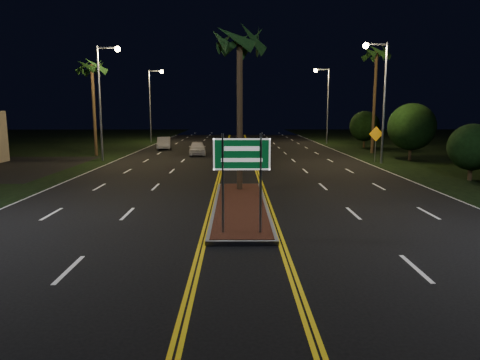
{
  "coord_description": "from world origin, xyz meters",
  "views": [
    {
      "loc": [
        -0.18,
        -10.56,
        4.07
      ],
      "look_at": [
        -0.06,
        2.68,
        1.9
      ],
      "focal_mm": 32.0,
      "sensor_mm": 36.0,
      "label": 1
    }
  ],
  "objects_px": {
    "shrub_far": "(365,126)",
    "car_far": "(164,142)",
    "streetlight_left_mid": "(104,90)",
    "streetlight_right_far": "(325,97)",
    "palm_right_far": "(377,54)",
    "median_island": "(240,206)",
    "streetlight_left_far": "(153,97)",
    "palm_left_far": "(92,67)",
    "shrub_mid": "(412,127)",
    "car_near": "(197,147)",
    "highway_sign": "(242,164)",
    "palm_median": "(240,42)",
    "warning_sign": "(376,139)",
    "streetlight_right_mid": "(380,89)",
    "shrub_near": "(472,147)"
  },
  "relations": [
    {
      "from": "shrub_far",
      "to": "car_far",
      "type": "bearing_deg",
      "value": -176.26
    },
    {
      "from": "streetlight_left_mid",
      "to": "streetlight_right_far",
      "type": "xyz_separation_m",
      "value": [
        21.23,
        18.0,
        0.0
      ]
    },
    {
      "from": "palm_right_far",
      "to": "median_island",
      "type": "bearing_deg",
      "value": -119.1
    },
    {
      "from": "streetlight_left_far",
      "to": "palm_right_far",
      "type": "height_order",
      "value": "palm_right_far"
    },
    {
      "from": "palm_left_far",
      "to": "shrub_mid",
      "type": "distance_m",
      "value": 27.56
    },
    {
      "from": "streetlight_left_far",
      "to": "palm_right_far",
      "type": "relative_size",
      "value": 0.87
    },
    {
      "from": "streetlight_left_far",
      "to": "car_near",
      "type": "height_order",
      "value": "streetlight_left_far"
    },
    {
      "from": "palm_right_far",
      "to": "highway_sign",
      "type": "bearing_deg",
      "value": -115.2
    },
    {
      "from": "car_near",
      "to": "car_far",
      "type": "height_order",
      "value": "car_near"
    },
    {
      "from": "palm_median",
      "to": "car_near",
      "type": "relative_size",
      "value": 1.88
    },
    {
      "from": "streetlight_left_far",
      "to": "shrub_far",
      "type": "relative_size",
      "value": 2.27
    },
    {
      "from": "highway_sign",
      "to": "warning_sign",
      "type": "distance_m",
      "value": 22.86
    },
    {
      "from": "streetlight_left_mid",
      "to": "warning_sign",
      "type": "height_order",
      "value": "streetlight_left_mid"
    },
    {
      "from": "palm_right_far",
      "to": "car_far",
      "type": "bearing_deg",
      "value": 167.43
    },
    {
      "from": "palm_right_far",
      "to": "shrub_far",
      "type": "xyz_separation_m",
      "value": [
        1.0,
        6.0,
        -6.81
      ]
    },
    {
      "from": "median_island",
      "to": "streetlight_left_far",
      "type": "relative_size",
      "value": 1.14
    },
    {
      "from": "median_island",
      "to": "highway_sign",
      "type": "distance_m",
      "value": 4.8
    },
    {
      "from": "streetlight_left_far",
      "to": "warning_sign",
      "type": "height_order",
      "value": "streetlight_left_far"
    },
    {
      "from": "streetlight_right_mid",
      "to": "shrub_far",
      "type": "xyz_separation_m",
      "value": [
        3.19,
        14.0,
        -3.32
      ]
    },
    {
      "from": "streetlight_right_far",
      "to": "shrub_near",
      "type": "relative_size",
      "value": 2.73
    },
    {
      "from": "palm_right_far",
      "to": "shrub_near",
      "type": "height_order",
      "value": "palm_right_far"
    },
    {
      "from": "streetlight_right_far",
      "to": "palm_left_far",
      "type": "relative_size",
      "value": 1.02
    },
    {
      "from": "streetlight_right_mid",
      "to": "shrub_near",
      "type": "relative_size",
      "value": 2.73
    },
    {
      "from": "shrub_far",
      "to": "palm_median",
      "type": "bearing_deg",
      "value": -118.42
    },
    {
      "from": "car_near",
      "to": "streetlight_right_mid",
      "type": "bearing_deg",
      "value": -29.37
    },
    {
      "from": "streetlight_right_mid",
      "to": "streetlight_right_far",
      "type": "xyz_separation_m",
      "value": [
        0.0,
        20.0,
        0.0
      ]
    },
    {
      "from": "streetlight_left_far",
      "to": "shrub_mid",
      "type": "height_order",
      "value": "streetlight_left_far"
    },
    {
      "from": "car_near",
      "to": "shrub_near",
      "type": "bearing_deg",
      "value": -45.03
    },
    {
      "from": "palm_median",
      "to": "palm_left_far",
      "type": "height_order",
      "value": "palm_left_far"
    },
    {
      "from": "highway_sign",
      "to": "warning_sign",
      "type": "bearing_deg",
      "value": 61.79
    },
    {
      "from": "streetlight_left_far",
      "to": "warning_sign",
      "type": "bearing_deg",
      "value": -44.53
    },
    {
      "from": "streetlight_left_mid",
      "to": "warning_sign",
      "type": "xyz_separation_m",
      "value": [
        21.41,
        -1.07,
        -3.8
      ]
    },
    {
      "from": "streetlight_left_far",
      "to": "shrub_mid",
      "type": "distance_m",
      "value": 31.85
    },
    {
      "from": "palm_right_far",
      "to": "shrub_near",
      "type": "relative_size",
      "value": 3.12
    },
    {
      "from": "streetlight_left_far",
      "to": "car_far",
      "type": "bearing_deg",
      "value": -73.31
    },
    {
      "from": "warning_sign",
      "to": "shrub_far",
      "type": "bearing_deg",
      "value": 65.92
    },
    {
      "from": "shrub_near",
      "to": "shrub_mid",
      "type": "xyz_separation_m",
      "value": [
        0.5,
        10.0,
        0.78
      ]
    },
    {
      "from": "streetlight_right_far",
      "to": "car_near",
      "type": "relative_size",
      "value": 2.04
    },
    {
      "from": "shrub_mid",
      "to": "car_near",
      "type": "bearing_deg",
      "value": 165.65
    },
    {
      "from": "shrub_mid",
      "to": "warning_sign",
      "type": "xyz_separation_m",
      "value": [
        -3.2,
        -1.07,
        -0.88
      ]
    },
    {
      "from": "shrub_far",
      "to": "car_far",
      "type": "height_order",
      "value": "shrub_far"
    },
    {
      "from": "median_island",
      "to": "streetlight_right_mid",
      "type": "distance_m",
      "value": 19.2
    },
    {
      "from": "streetlight_right_mid",
      "to": "palm_right_far",
      "type": "relative_size",
      "value": 0.87
    },
    {
      "from": "streetlight_right_mid",
      "to": "shrub_far",
      "type": "distance_m",
      "value": 14.74
    },
    {
      "from": "palm_right_far",
      "to": "car_far",
      "type": "relative_size",
      "value": 2.35
    },
    {
      "from": "shrub_near",
      "to": "warning_sign",
      "type": "relative_size",
      "value": 1.18
    },
    {
      "from": "shrub_mid",
      "to": "shrub_far",
      "type": "distance_m",
      "value": 12.01
    },
    {
      "from": "streetlight_right_mid",
      "to": "palm_right_far",
      "type": "xyz_separation_m",
      "value": [
        2.19,
        8.0,
        3.49
      ]
    },
    {
      "from": "shrub_near",
      "to": "shrub_far",
      "type": "xyz_separation_m",
      "value": [
        0.3,
        22.0,
        0.39
      ]
    },
    {
      "from": "palm_left_far",
      "to": "car_near",
      "type": "height_order",
      "value": "palm_left_far"
    }
  ]
}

